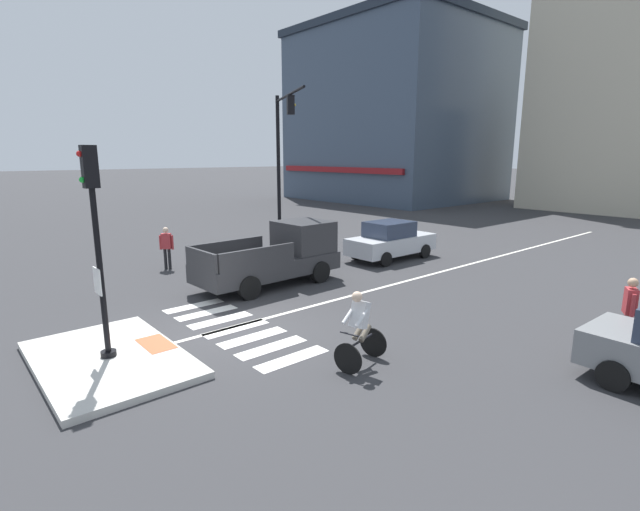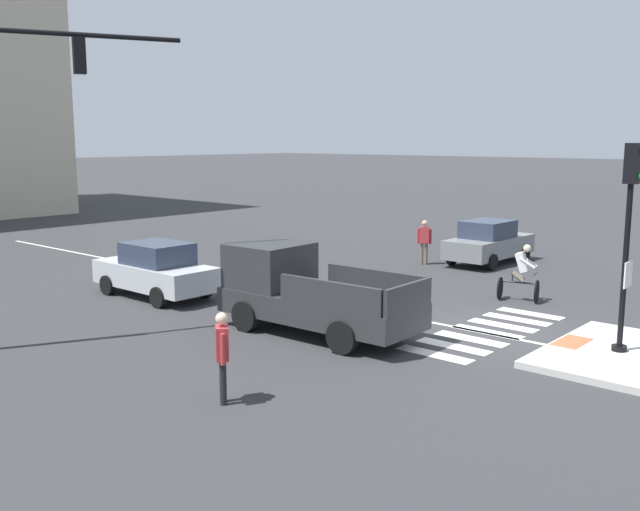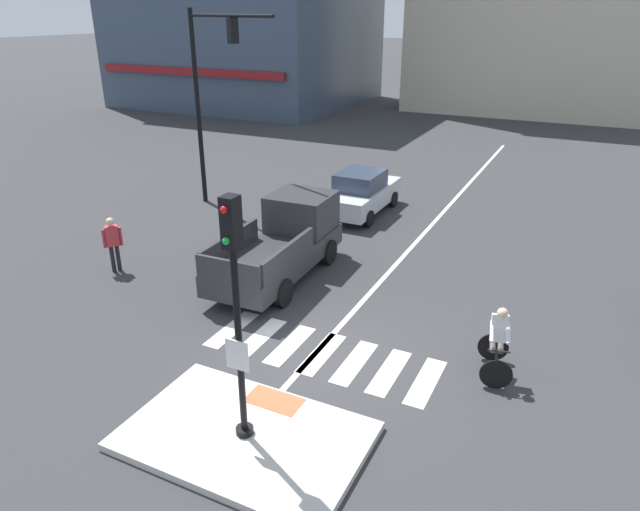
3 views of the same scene
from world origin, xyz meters
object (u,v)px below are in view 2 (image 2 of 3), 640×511
at_px(car_grey_cross_right, 489,242).
at_px(car_silver_westbound_far, 156,270).
at_px(pedestrian_at_curb_left, 222,350).
at_px(signal_pole, 628,228).
at_px(pickup_truck_charcoal_westbound_near, 304,292).
at_px(pedestrian_waiting_far_side, 424,239).
at_px(cyclist, 521,272).

xyz_separation_m(car_grey_cross_right, car_silver_westbound_far, (-11.69, 4.78, 0.00)).
height_order(car_grey_cross_right, pedestrian_at_curb_left, pedestrian_at_curb_left).
relative_size(signal_pole, pedestrian_at_curb_left, 2.66).
bearing_deg(pickup_truck_charcoal_westbound_near, car_silver_westbound_far, 90.48).
relative_size(pedestrian_at_curb_left, pedestrian_waiting_far_side, 1.00).
bearing_deg(pickup_truck_charcoal_westbound_near, signal_pole, -66.42).
height_order(car_grey_cross_right, cyclist, cyclist).
height_order(pickup_truck_charcoal_westbound_near, pedestrian_at_curb_left, pickup_truck_charcoal_westbound_near).
bearing_deg(pickup_truck_charcoal_westbound_near, cyclist, -21.67).
relative_size(car_grey_cross_right, pickup_truck_charcoal_westbound_near, 0.80).
height_order(signal_pole, pedestrian_waiting_far_side, signal_pole).
bearing_deg(pedestrian_waiting_far_side, pickup_truck_charcoal_westbound_near, -163.86).
bearing_deg(car_silver_westbound_far, cyclist, -52.35).
bearing_deg(car_grey_cross_right, pedestrian_at_curb_left, -168.49).
relative_size(car_silver_westbound_far, cyclist, 2.45).
bearing_deg(cyclist, car_grey_cross_right, 35.98).
bearing_deg(pedestrian_at_curb_left, cyclist, -2.26).
height_order(car_grey_cross_right, pedestrian_waiting_far_side, pedestrian_waiting_far_side).
bearing_deg(car_grey_cross_right, signal_pole, -138.57).
relative_size(pickup_truck_charcoal_westbound_near, pedestrian_at_curb_left, 3.09).
bearing_deg(car_silver_westbound_far, car_grey_cross_right, -22.24).
distance_m(signal_pole, pickup_truck_charcoal_westbound_near, 7.43).
distance_m(pickup_truck_charcoal_westbound_near, cyclist, 7.01).
height_order(signal_pole, car_grey_cross_right, signal_pole).
height_order(car_silver_westbound_far, cyclist, cyclist).
distance_m(signal_pole, cyclist, 5.75).
xyz_separation_m(car_grey_cross_right, pickup_truck_charcoal_westbound_near, (-11.64, -1.14, 0.17)).
height_order(signal_pole, pedestrian_at_curb_left, signal_pole).
bearing_deg(pickup_truck_charcoal_westbound_near, pedestrian_waiting_far_side, 16.14).
bearing_deg(pedestrian_waiting_far_side, car_silver_westbound_far, 162.73).
xyz_separation_m(car_silver_westbound_far, pickup_truck_charcoal_westbound_near, (0.05, -5.92, 0.17)).
distance_m(car_grey_cross_right, cyclist, 6.34).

